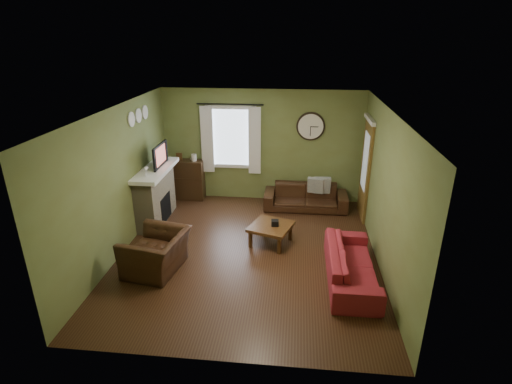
# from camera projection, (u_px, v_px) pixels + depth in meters

# --- Properties ---
(floor) EXTENTS (4.60, 5.20, 0.00)m
(floor) POSITION_uv_depth(u_px,v_px,m) (248.00, 253.00, 7.32)
(floor) COLOR #3A2113
(floor) RESTS_ON ground
(ceiling) EXTENTS (4.60, 5.20, 0.00)m
(ceiling) POSITION_uv_depth(u_px,v_px,m) (247.00, 111.00, 6.34)
(ceiling) COLOR white
(ceiling) RESTS_ON ground
(wall_left) EXTENTS (0.00, 5.20, 2.60)m
(wall_left) POSITION_uv_depth(u_px,v_px,m) (119.00, 182.00, 7.05)
(wall_left) COLOR olive
(wall_left) RESTS_ON ground
(wall_right) EXTENTS (0.00, 5.20, 2.60)m
(wall_right) POSITION_uv_depth(u_px,v_px,m) (385.00, 192.00, 6.61)
(wall_right) COLOR olive
(wall_right) RESTS_ON ground
(wall_back) EXTENTS (4.60, 0.00, 2.60)m
(wall_back) POSITION_uv_depth(u_px,v_px,m) (262.00, 146.00, 9.22)
(wall_back) COLOR olive
(wall_back) RESTS_ON ground
(wall_front) EXTENTS (4.60, 0.00, 2.60)m
(wall_front) POSITION_uv_depth(u_px,v_px,m) (219.00, 272.00, 4.43)
(wall_front) COLOR olive
(wall_front) RESTS_ON ground
(fireplace) EXTENTS (0.40, 1.40, 1.10)m
(fireplace) POSITION_uv_depth(u_px,v_px,m) (156.00, 197.00, 8.37)
(fireplace) COLOR gray
(fireplace) RESTS_ON floor
(firebox) EXTENTS (0.04, 0.60, 0.55)m
(firebox) POSITION_uv_depth(u_px,v_px,m) (165.00, 208.00, 8.45)
(firebox) COLOR black
(firebox) RESTS_ON fireplace
(mantel) EXTENTS (0.58, 1.60, 0.08)m
(mantel) POSITION_uv_depth(u_px,v_px,m) (154.00, 170.00, 8.15)
(mantel) COLOR white
(mantel) RESTS_ON fireplace
(tv) EXTENTS (0.08, 0.60, 0.35)m
(tv) POSITION_uv_depth(u_px,v_px,m) (157.00, 158.00, 8.20)
(tv) COLOR black
(tv) RESTS_ON mantel
(tv_screen) EXTENTS (0.02, 0.62, 0.36)m
(tv_screen) POSITION_uv_depth(u_px,v_px,m) (160.00, 155.00, 8.17)
(tv_screen) COLOR #994C3F
(tv_screen) RESTS_ON mantel
(medallion_left) EXTENTS (0.28, 0.28, 0.03)m
(medallion_left) POSITION_uv_depth(u_px,v_px,m) (131.00, 119.00, 7.43)
(medallion_left) COLOR white
(medallion_left) RESTS_ON wall_left
(medallion_mid) EXTENTS (0.28, 0.28, 0.03)m
(medallion_mid) POSITION_uv_depth(u_px,v_px,m) (138.00, 116.00, 7.75)
(medallion_mid) COLOR white
(medallion_mid) RESTS_ON wall_left
(medallion_right) EXTENTS (0.28, 0.28, 0.03)m
(medallion_right) POSITION_uv_depth(u_px,v_px,m) (145.00, 112.00, 8.07)
(medallion_right) COLOR white
(medallion_right) RESTS_ON wall_left
(window_pane) EXTENTS (1.00, 0.02, 1.30)m
(window_pane) POSITION_uv_depth(u_px,v_px,m) (231.00, 137.00, 9.20)
(window_pane) COLOR silver
(window_pane) RESTS_ON wall_back
(curtain_rod) EXTENTS (0.03, 0.03, 1.50)m
(curtain_rod) POSITION_uv_depth(u_px,v_px,m) (230.00, 104.00, 8.81)
(curtain_rod) COLOR black
(curtain_rod) RESTS_ON wall_back
(curtain_left) EXTENTS (0.28, 0.04, 1.55)m
(curtain_left) POSITION_uv_depth(u_px,v_px,m) (207.00, 140.00, 9.18)
(curtain_left) COLOR white
(curtain_left) RESTS_ON wall_back
(curtain_right) EXTENTS (0.28, 0.04, 1.55)m
(curtain_right) POSITION_uv_depth(u_px,v_px,m) (255.00, 141.00, 9.07)
(curtain_right) COLOR white
(curtain_right) RESTS_ON wall_back
(wall_clock) EXTENTS (0.64, 0.06, 0.64)m
(wall_clock) POSITION_uv_depth(u_px,v_px,m) (311.00, 127.00, 8.88)
(wall_clock) COLOR white
(wall_clock) RESTS_ON wall_back
(door) EXTENTS (0.05, 0.90, 2.10)m
(door) POSITION_uv_depth(u_px,v_px,m) (365.00, 170.00, 8.41)
(door) COLOR brown
(door) RESTS_ON floor
(bookshelf) EXTENTS (0.81, 0.34, 0.96)m
(bookshelf) POSITION_uv_depth(u_px,v_px,m) (187.00, 180.00, 9.53)
(bookshelf) COLOR black
(bookshelf) RESTS_ON floor
(book) EXTENTS (0.18, 0.23, 0.02)m
(book) POSITION_uv_depth(u_px,v_px,m) (191.00, 158.00, 9.50)
(book) COLOR #492C13
(book) RESTS_ON bookshelf
(sofa_brown) EXTENTS (1.86, 0.73, 0.54)m
(sofa_brown) POSITION_uv_depth(u_px,v_px,m) (305.00, 197.00, 9.06)
(sofa_brown) COLOR #311C10
(sofa_brown) RESTS_ON floor
(pillow_left) EXTENTS (0.38, 0.13, 0.38)m
(pillow_left) POSITION_uv_depth(u_px,v_px,m) (322.00, 185.00, 8.99)
(pillow_left) COLOR gray
(pillow_left) RESTS_ON sofa_brown
(pillow_right) EXTENTS (0.37, 0.18, 0.36)m
(pillow_right) POSITION_uv_depth(u_px,v_px,m) (316.00, 185.00, 8.98)
(pillow_right) COLOR gray
(pillow_right) RESTS_ON sofa_brown
(sofa_red) EXTENTS (0.75, 1.92, 0.56)m
(sofa_red) POSITION_uv_depth(u_px,v_px,m) (351.00, 264.00, 6.45)
(sofa_red) COLOR maroon
(sofa_red) RESTS_ON floor
(armchair) EXTENTS (1.06, 1.17, 0.67)m
(armchair) POSITION_uv_depth(u_px,v_px,m) (156.00, 252.00, 6.69)
(armchair) COLOR #311C10
(armchair) RESTS_ON floor
(coffee_table) EXTENTS (0.92, 0.92, 0.39)m
(coffee_table) POSITION_uv_depth(u_px,v_px,m) (271.00, 234.00, 7.58)
(coffee_table) COLOR #492C13
(coffee_table) RESTS_ON floor
(tissue_box) EXTENTS (0.15, 0.15, 0.10)m
(tissue_box) POSITION_uv_depth(u_px,v_px,m) (275.00, 225.00, 7.49)
(tissue_box) COLOR black
(tissue_box) RESTS_ON coffee_table
(wine_glass_a) EXTENTS (0.07, 0.07, 0.19)m
(wine_glass_a) POSITION_uv_depth(u_px,v_px,m) (146.00, 172.00, 7.62)
(wine_glass_a) COLOR white
(wine_glass_a) RESTS_ON mantel
(wine_glass_b) EXTENTS (0.07, 0.07, 0.19)m
(wine_glass_b) POSITION_uv_depth(u_px,v_px,m) (147.00, 171.00, 7.68)
(wine_glass_b) COLOR white
(wine_glass_b) RESTS_ON mantel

